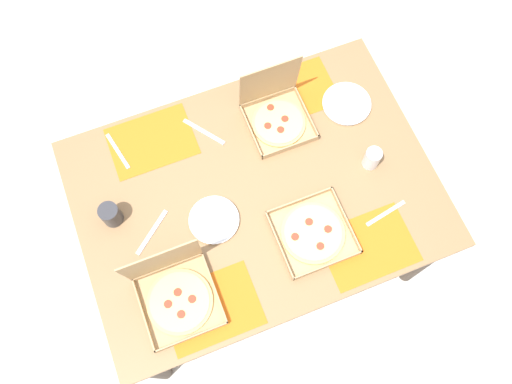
# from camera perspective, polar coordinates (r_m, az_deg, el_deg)

# --- Properties ---
(ground_plane) EXTENTS (6.00, 6.00, 0.00)m
(ground_plane) POSITION_cam_1_polar(r_m,az_deg,el_deg) (2.91, 0.00, -5.25)
(ground_plane) COLOR beige
(dining_table) EXTENTS (1.47, 1.06, 0.77)m
(dining_table) POSITION_cam_1_polar(r_m,az_deg,el_deg) (2.28, 0.00, -0.92)
(dining_table) COLOR #3F3328
(dining_table) RESTS_ON ground_plane
(placemat_near_left) EXTENTS (0.36, 0.26, 0.00)m
(placemat_near_left) POSITION_cam_1_polar(r_m,az_deg,el_deg) (2.07, -4.79, -12.38)
(placemat_near_left) COLOR orange
(placemat_near_left) RESTS_ON dining_table
(placemat_near_right) EXTENTS (0.36, 0.26, 0.00)m
(placemat_near_right) POSITION_cam_1_polar(r_m,az_deg,el_deg) (2.16, 12.00, -5.77)
(placemat_near_right) COLOR orange
(placemat_near_right) RESTS_ON dining_table
(placemat_far_left) EXTENTS (0.36, 0.26, 0.00)m
(placemat_far_left) POSITION_cam_1_polar(r_m,az_deg,el_deg) (2.32, -11.17, 5.39)
(placemat_far_left) COLOR orange
(placemat_far_left) RESTS_ON dining_table
(placemat_far_right) EXTENTS (0.36, 0.26, 0.00)m
(placemat_far_right) POSITION_cam_1_polar(r_m,az_deg,el_deg) (2.40, 4.12, 10.70)
(placemat_far_right) COLOR orange
(placemat_far_right) RESTS_ON dining_table
(pizza_box_center) EXTENTS (0.29, 0.29, 0.32)m
(pizza_box_center) POSITION_cam_1_polar(r_m,az_deg,el_deg) (2.05, -8.62, -10.70)
(pizza_box_center) COLOR tan
(pizza_box_center) RESTS_ON dining_table
(pizza_box_edge_far) EXTENTS (0.29, 0.29, 0.04)m
(pizza_box_edge_far) POSITION_cam_1_polar(r_m,az_deg,el_deg) (2.13, 6.16, -4.42)
(pizza_box_edge_far) COLOR tan
(pizza_box_edge_far) RESTS_ON dining_table
(pizza_box_corner_right) EXTENTS (0.26, 0.27, 0.30)m
(pizza_box_corner_right) POSITION_cam_1_polar(r_m,az_deg,el_deg) (2.28, 2.25, 8.40)
(pizza_box_corner_right) COLOR tan
(pizza_box_corner_right) RESTS_ON dining_table
(plate_near_left) EXTENTS (0.21, 0.21, 0.02)m
(plate_near_left) POSITION_cam_1_polar(r_m,az_deg,el_deg) (2.38, 9.74, 9.33)
(plate_near_left) COLOR white
(plate_near_left) RESTS_ON dining_table
(plate_middle) EXTENTS (0.20, 0.20, 0.02)m
(plate_middle) POSITION_cam_1_polar(r_m,az_deg,el_deg) (2.14, -4.54, -3.04)
(plate_middle) COLOR white
(plate_middle) RESTS_ON dining_table
(cup_clear_right) EXTENTS (0.08, 0.08, 0.10)m
(cup_clear_right) POSITION_cam_1_polar(r_m,az_deg,el_deg) (2.17, -15.38, -2.36)
(cup_clear_right) COLOR #333338
(cup_clear_right) RESTS_ON dining_table
(cup_clear_left) EXTENTS (0.07, 0.07, 0.10)m
(cup_clear_left) POSITION_cam_1_polar(r_m,az_deg,el_deg) (2.24, 12.40, 3.57)
(cup_clear_left) COLOR silver
(cup_clear_left) RESTS_ON dining_table
(fork_by_far_left) EXTENTS (0.19, 0.05, 0.00)m
(fork_by_far_left) POSITION_cam_1_polar(r_m,az_deg,el_deg) (2.21, 13.80, -2.25)
(fork_by_far_left) COLOR #B7B7BC
(fork_by_far_left) RESTS_ON dining_table
(knife_by_far_right) EXTENTS (0.14, 0.18, 0.00)m
(knife_by_far_right) POSITION_cam_1_polar(r_m,az_deg,el_deg) (2.30, -5.63, 6.48)
(knife_by_far_right) COLOR #B7B7BC
(knife_by_far_right) RESTS_ON dining_table
(fork_by_near_left) EXTENTS (0.06, 0.19, 0.00)m
(fork_by_near_left) POSITION_cam_1_polar(r_m,az_deg,el_deg) (2.33, -14.67, 4.28)
(fork_by_near_left) COLOR #B7B7BC
(fork_by_near_left) RESTS_ON dining_table
(knife_by_near_right) EXTENTS (0.17, 0.15, 0.00)m
(knife_by_near_right) POSITION_cam_1_polar(r_m,az_deg,el_deg) (2.17, -11.15, -4.27)
(knife_by_near_right) COLOR #B7B7BC
(knife_by_near_right) RESTS_ON dining_table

